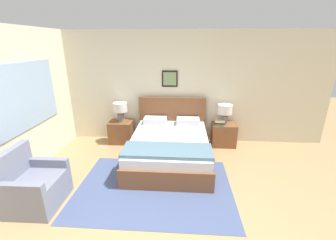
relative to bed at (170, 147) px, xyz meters
name	(u,v)px	position (x,y,z in m)	size (l,w,h in m)	color
ground_plane	(156,232)	(-0.05, -1.90, -0.29)	(16.00, 16.00, 0.00)	tan
wall_back	(170,88)	(-0.05, 1.10, 1.01)	(7.32, 0.09, 2.60)	beige
wall_left	(27,102)	(-2.54, -0.42, 1.01)	(0.08, 5.37, 2.60)	beige
area_rug_main	(154,187)	(-0.19, -0.96, -0.29)	(2.57, 1.87, 0.01)	#47567F
bed	(170,147)	(0.00, 0.00, 0.00)	(1.58, 2.07, 1.10)	brown
armchair	(33,187)	(-1.93, -1.48, 0.01)	(0.73, 0.79, 0.88)	gray
nightstand_near_window	(121,132)	(-1.22, 0.81, -0.03)	(0.55, 0.44, 0.53)	brown
nightstand_by_door	(223,135)	(1.22, 0.81, -0.03)	(0.55, 0.44, 0.53)	brown
table_lamp_near_window	(120,109)	(-1.22, 0.84, 0.55)	(0.33, 0.33, 0.46)	slate
table_lamp_by_door	(225,111)	(1.21, 0.84, 0.55)	(0.33, 0.33, 0.46)	slate
book_thick_bottom	(219,124)	(1.10, 0.77, 0.26)	(0.25, 0.30, 0.04)	#4C7551
book_hardcover_middle	(219,122)	(1.10, 0.77, 0.29)	(0.23, 0.23, 0.04)	#232328
book_novel_upper	(220,121)	(1.10, 0.77, 0.33)	(0.23, 0.24, 0.04)	beige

